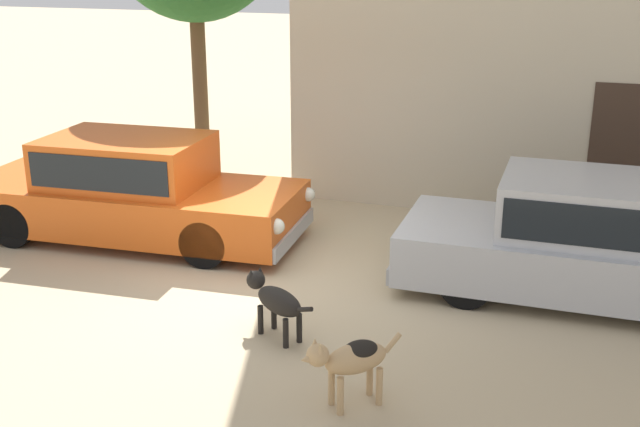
{
  "coord_description": "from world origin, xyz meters",
  "views": [
    {
      "loc": [
        3.39,
        -8.05,
        3.82
      ],
      "look_at": [
        0.63,
        0.2,
        0.9
      ],
      "focal_mm": 44.02,
      "sensor_mm": 36.0,
      "label": 1
    }
  ],
  "objects_px": {
    "parked_sedan_second": "(591,239)",
    "stray_dog_tan": "(275,299)",
    "parked_sedan_nearest": "(131,188)",
    "stray_dog_spotted": "(351,358)"
  },
  "relations": [
    {
      "from": "stray_dog_spotted",
      "to": "stray_dog_tan",
      "type": "bearing_deg",
      "value": -85.91
    },
    {
      "from": "stray_dog_tan",
      "to": "parked_sedan_nearest",
      "type": "bearing_deg",
      "value": -6.2
    },
    {
      "from": "parked_sedan_second",
      "to": "stray_dog_tan",
      "type": "distance_m",
      "value": 3.72
    },
    {
      "from": "parked_sedan_nearest",
      "to": "stray_dog_tan",
      "type": "distance_m",
      "value": 3.71
    },
    {
      "from": "parked_sedan_nearest",
      "to": "stray_dog_spotted",
      "type": "bearing_deg",
      "value": -41.08
    },
    {
      "from": "parked_sedan_second",
      "to": "stray_dog_tan",
      "type": "bearing_deg",
      "value": -145.3
    },
    {
      "from": "parked_sedan_second",
      "to": "stray_dog_tan",
      "type": "height_order",
      "value": "parked_sedan_second"
    },
    {
      "from": "parked_sedan_second",
      "to": "stray_dog_spotted",
      "type": "bearing_deg",
      "value": -121.55
    },
    {
      "from": "parked_sedan_nearest",
      "to": "parked_sedan_second",
      "type": "height_order",
      "value": "parked_sedan_nearest"
    },
    {
      "from": "parked_sedan_nearest",
      "to": "stray_dog_spotted",
      "type": "xyz_separation_m",
      "value": [
        4.11,
        -3.19,
        -0.24
      ]
    }
  ]
}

